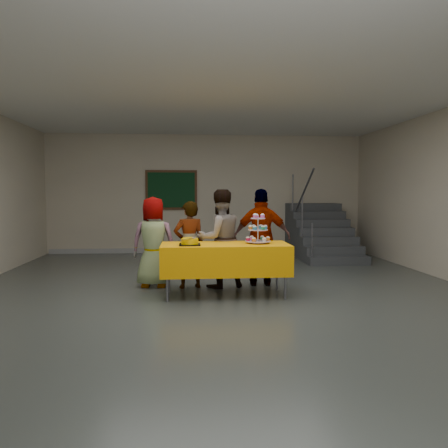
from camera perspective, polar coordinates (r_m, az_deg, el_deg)
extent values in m
plane|color=#4C514C|center=(6.38, -0.22, -9.70)|extent=(10.00, 10.00, 0.00)
cube|color=beige|center=(11.19, -2.30, 3.94)|extent=(8.00, 0.04, 3.00)
cube|color=beige|center=(1.28, 18.20, 3.34)|extent=(8.00, 0.04, 3.00)
cube|color=silver|center=(6.37, -0.23, 17.52)|extent=(8.00, 10.00, 0.04)
cube|color=#999999|center=(11.26, -2.27, -3.40)|extent=(7.90, 0.03, 0.12)
cylinder|color=#595960|center=(6.18, -7.44, -6.71)|extent=(0.04, 0.04, 0.73)
cylinder|color=#595960|center=(6.33, 8.03, -6.46)|extent=(0.04, 0.04, 0.73)
cylinder|color=#595960|center=(6.75, -7.22, -5.80)|extent=(0.04, 0.04, 0.73)
cylinder|color=#595960|center=(6.89, 6.95, -5.60)|extent=(0.04, 0.04, 0.73)
cube|color=#595960|center=(6.43, 0.15, -2.88)|extent=(1.80, 0.70, 0.02)
cube|color=#FFA205|center=(6.46, 0.15, -4.55)|extent=(1.88, 0.78, 0.44)
cylinder|color=silver|center=(6.54, 4.44, -2.47)|extent=(0.18, 0.18, 0.01)
cylinder|color=silver|center=(6.52, 4.45, -0.68)|extent=(0.02, 0.02, 0.42)
cylinder|color=silver|center=(6.53, 4.44, -2.25)|extent=(0.38, 0.38, 0.01)
cylinder|color=silver|center=(6.52, 4.45, -0.77)|extent=(0.30, 0.30, 0.01)
cylinder|color=silver|center=(6.51, 4.46, 0.72)|extent=(0.22, 0.22, 0.01)
cube|color=black|center=(6.30, -4.50, -2.68)|extent=(0.30, 0.30, 0.02)
cylinder|color=#FFC000|center=(6.29, -4.50, -2.28)|extent=(0.25, 0.25, 0.07)
ellipsoid|color=#FFC000|center=(6.29, -4.50, -1.97)|extent=(0.25, 0.25, 0.05)
ellipsoid|color=white|center=(6.25, -4.09, -1.84)|extent=(0.08, 0.08, 0.02)
cube|color=silver|center=(6.16, -4.68, -1.94)|extent=(0.30, 0.16, 0.04)
imported|color=slate|center=(7.14, -9.19, -2.33)|extent=(0.77, 0.56, 1.46)
imported|color=slate|center=(7.00, -4.57, -2.70)|extent=(0.57, 0.45, 1.39)
imported|color=slate|center=(6.99, -0.54, -1.93)|extent=(0.91, 0.80, 1.58)
imported|color=slate|center=(7.17, 4.97, -1.74)|extent=(0.97, 0.50, 1.59)
cube|color=#424447|center=(9.59, 14.75, -4.65)|extent=(1.30, 0.30, 0.18)
cube|color=#424447|center=(9.86, 14.17, -3.88)|extent=(1.30, 0.30, 0.36)
cube|color=#424447|center=(10.13, 13.63, -3.15)|extent=(1.30, 0.30, 0.54)
cube|color=#424447|center=(10.40, 13.11, -2.46)|extent=(1.30, 0.30, 0.72)
cube|color=#424447|center=(10.67, 12.62, -1.80)|extent=(1.30, 0.30, 0.90)
cube|color=#424447|center=(10.95, 12.16, -1.17)|extent=(1.30, 0.30, 1.08)
cube|color=#424447|center=(11.23, 11.72, -0.58)|extent=(1.30, 0.30, 1.26)
cube|color=#424447|center=(11.52, 11.29, -0.46)|extent=(1.30, 0.30, 1.26)
cylinder|color=#595960|center=(9.31, 11.41, -2.62)|extent=(0.04, 0.04, 0.90)
cylinder|color=#595960|center=(10.03, 10.17, 0.96)|extent=(0.04, 0.04, 0.90)
cylinder|color=#595960|center=(10.89, 8.98, 4.05)|extent=(0.04, 0.04, 0.90)
cylinder|color=#595960|center=(10.07, 10.13, 3.54)|extent=(0.04, 1.85, 1.20)
cube|color=#472B16|center=(11.15, -6.89, 4.43)|extent=(1.30, 0.04, 1.00)
cube|color=#11381B|center=(11.13, -6.89, 4.43)|extent=(1.18, 0.02, 0.88)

